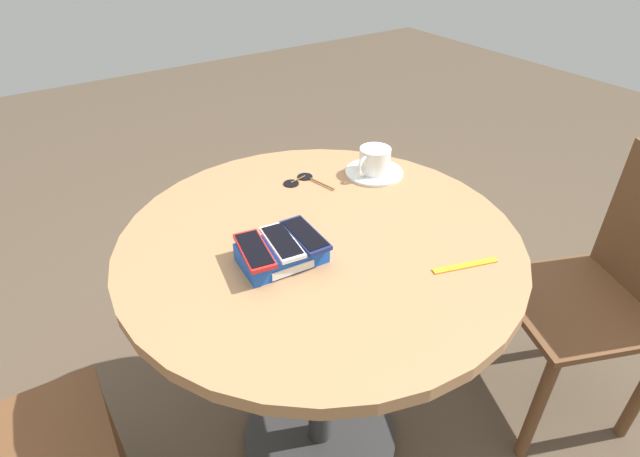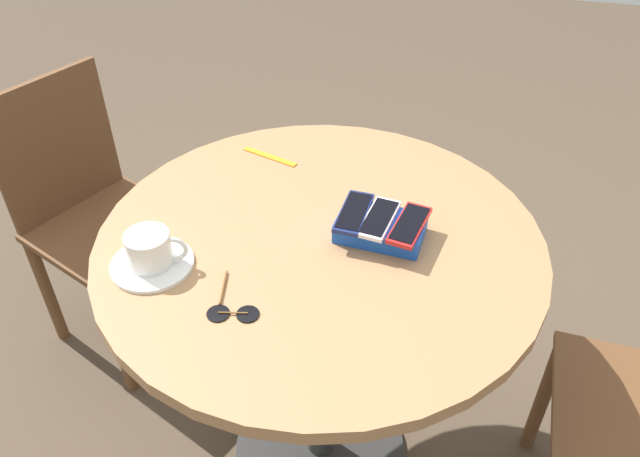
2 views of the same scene
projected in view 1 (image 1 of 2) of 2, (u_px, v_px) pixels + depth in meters
The scene contains 11 objects.
ground_plane at pixel (320, 437), 1.55m from camera, with size 8.00×8.00×0.00m, color brown.
round_table at pixel (320, 288), 1.21m from camera, with size 0.90×0.90×0.77m.
phone_box at pixel (282, 253), 1.03m from camera, with size 0.18×0.12×0.04m.
phone_red at pixel (254, 250), 1.00m from camera, with size 0.08×0.14×0.01m.
phone_white at pixel (282, 242), 1.02m from camera, with size 0.07×0.14×0.01m.
phone_navy at pixel (305, 235), 1.04m from camera, with size 0.06×0.14×0.01m.
saucer at pixel (374, 172), 1.36m from camera, with size 0.16×0.16×0.01m, color white.
coffee_cup at pixel (374, 160), 1.34m from camera, with size 0.11×0.08×0.07m.
lanyard_strap at pixel (465, 266), 1.03m from camera, with size 0.15×0.02×0.00m, color orange.
sunglasses at pixel (301, 180), 1.33m from camera, with size 0.10×0.12×0.01m.
chair_near_window at pixel (597, 297), 1.44m from camera, with size 0.50×0.50×0.84m.
Camera 1 is at (-0.51, -0.76, 1.41)m, focal length 28.00 mm.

